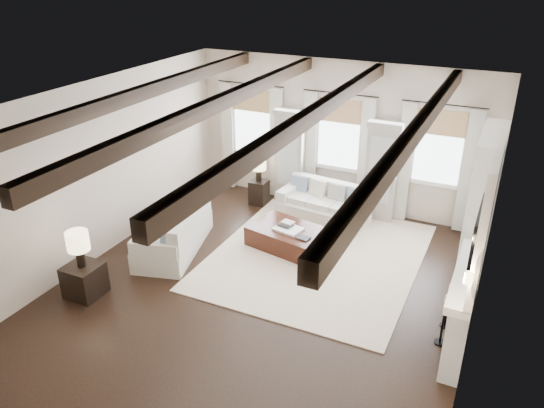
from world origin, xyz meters
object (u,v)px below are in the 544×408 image
at_px(side_table_back, 259,192).
at_px(sofa_left, 177,233).
at_px(sofa_back, 324,205).
at_px(ottoman, 290,238).
at_px(side_table_front, 85,280).

bearing_deg(side_table_back, sofa_left, -100.89).
bearing_deg(sofa_back, sofa_left, -131.02).
bearing_deg(ottoman, side_table_back, 144.27).
height_order(sofa_back, side_table_front, sofa_back).
height_order(sofa_left, side_table_front, sofa_left).
xyz_separation_m(sofa_left, side_table_back, (0.48, 2.50, -0.07)).
bearing_deg(sofa_back, side_table_back, 175.89).
bearing_deg(side_table_front, sofa_left, 74.74).
xyz_separation_m(ottoman, side_table_back, (-1.43, 1.53, 0.08)).
bearing_deg(side_table_front, sofa_back, 58.76).
relative_size(ottoman, side_table_back, 2.75).
distance_m(sofa_back, side_table_back, 1.60).
xyz_separation_m(sofa_back, ottoman, (-0.17, -1.41, -0.12)).
xyz_separation_m(ottoman, side_table_front, (-2.43, -2.86, 0.07)).
xyz_separation_m(sofa_back, side_table_front, (-2.59, -4.28, -0.05)).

